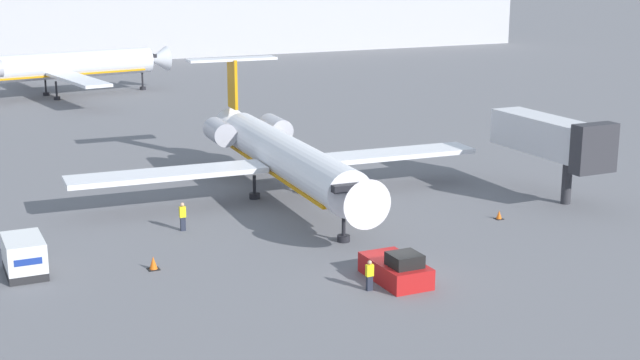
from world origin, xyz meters
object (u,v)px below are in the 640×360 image
object	(u,v)px
airplane_main	(282,155)
airplane_parked_far_left	(55,66)
worker_near_tug	(370,275)
pushback_tug	(396,269)
worker_by_wing	(183,216)
jet_bridge	(552,138)
traffic_cone_right	(499,215)
luggage_cart	(24,256)
traffic_cone_left	(153,263)

from	to	relation	value
airplane_main	airplane_parked_far_left	size ratio (longest dim) A/B	0.98
worker_near_tug	pushback_tug	bearing A→B (deg)	18.80
airplane_main	airplane_parked_far_left	distance (m)	57.45
worker_by_wing	jet_bridge	size ratio (longest dim) A/B	0.18
airplane_main	airplane_parked_far_left	world-z (taller)	airplane_parked_far_left
airplane_parked_far_left	traffic_cone_right	bearing A→B (deg)	-75.04
luggage_cart	traffic_cone_right	bearing A→B (deg)	-4.25
luggage_cart	airplane_parked_far_left	xyz separation A→B (m)	(12.03, 65.91, 2.89)
pushback_tug	traffic_cone_right	size ratio (longest dim) A/B	7.24
jet_bridge	luggage_cart	bearing A→B (deg)	-178.63
worker_near_tug	airplane_parked_far_left	xyz separation A→B (m)	(-4.11, 76.19, 3.07)
airplane_main	traffic_cone_right	world-z (taller)	airplane_main
airplane_parked_far_left	traffic_cone_left	bearing A→B (deg)	-94.53
worker_by_wing	pushback_tug	bearing A→B (deg)	-60.22
pushback_tug	jet_bridge	xyz separation A→B (m)	(18.78, 10.48, 3.76)
airplane_main	luggage_cart	size ratio (longest dim) A/B	8.52
luggage_cart	traffic_cone_right	world-z (taller)	luggage_cart
airplane_main	worker_near_tug	world-z (taller)	airplane_main
pushback_tug	worker_near_tug	xyz separation A→B (m)	(-1.98, -0.67, 0.19)
traffic_cone_right	jet_bridge	size ratio (longest dim) A/B	0.06
worker_by_wing	traffic_cone_left	distance (m)	7.40
traffic_cone_right	worker_by_wing	bearing A→B (deg)	162.27
luggage_cart	worker_near_tug	size ratio (longest dim) A/B	2.17
worker_near_tug	jet_bridge	size ratio (longest dim) A/B	0.16
luggage_cart	jet_bridge	xyz separation A→B (m)	(36.90, 0.88, 3.40)
worker_by_wing	jet_bridge	distance (m)	27.07
traffic_cone_left	traffic_cone_right	world-z (taller)	traffic_cone_left
pushback_tug	worker_near_tug	distance (m)	2.10
worker_by_wing	airplane_parked_far_left	world-z (taller)	airplane_parked_far_left
jet_bridge	traffic_cone_right	bearing A→B (deg)	-154.80
airplane_parked_far_left	jet_bridge	size ratio (longest dim) A/B	2.96
traffic_cone_right	airplane_parked_far_left	xyz separation A→B (m)	(-18.22, 68.16, 3.64)
airplane_main	traffic_cone_left	bearing A→B (deg)	-138.22
airplane_parked_far_left	pushback_tug	bearing A→B (deg)	-85.39
pushback_tug	worker_near_tug	size ratio (longest dim) A/B	2.68
airplane_main	jet_bridge	bearing A→B (deg)	-24.34
airplane_main	traffic_cone_right	size ratio (longest dim) A/B	50.02
luggage_cart	worker_near_tug	bearing A→B (deg)	-32.49
traffic_cone_left	jet_bridge	distance (m)	30.70
airplane_parked_far_left	jet_bridge	world-z (taller)	airplane_parked_far_left
airplane_main	luggage_cart	xyz separation A→B (m)	(-19.16, -8.91, -2.19)
luggage_cart	jet_bridge	distance (m)	37.06
traffic_cone_right	luggage_cart	bearing A→B (deg)	175.75
pushback_tug	luggage_cart	size ratio (longest dim) A/B	1.23
pushback_tug	luggage_cart	world-z (taller)	luggage_cart
worker_near_tug	traffic_cone_left	bearing A→B (deg)	139.94
traffic_cone_left	traffic_cone_right	size ratio (longest dim) A/B	1.24
airplane_main	airplane_parked_far_left	bearing A→B (deg)	97.13
traffic_cone_left	airplane_parked_far_left	xyz separation A→B (m)	(5.40, 68.20, 3.57)
pushback_tug	jet_bridge	bearing A→B (deg)	29.17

